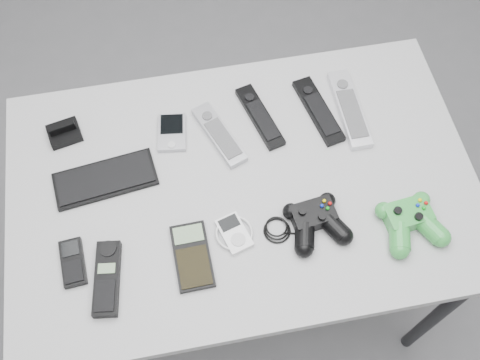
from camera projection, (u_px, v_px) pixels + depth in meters
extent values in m
plane|color=slate|center=(253.00, 281.00, 2.02)|extent=(3.50, 3.50, 0.00)
cube|color=#9C9C9E|center=(243.00, 186.00, 1.37)|extent=(1.13, 0.72, 0.03)
cylinder|color=black|center=(439.00, 313.00, 1.60)|extent=(0.04, 0.04, 0.72)
cylinder|color=black|center=(67.00, 182.00, 1.80)|extent=(0.04, 0.04, 0.72)
cylinder|color=black|center=(374.00, 133.00, 1.89)|extent=(0.04, 0.04, 0.72)
cube|color=black|center=(105.00, 179.00, 1.35)|extent=(0.25, 0.13, 0.01)
cube|color=black|center=(63.00, 131.00, 1.40)|extent=(0.09, 0.08, 0.04)
cube|color=#A0A1A7|center=(172.00, 132.00, 1.41)|extent=(0.08, 0.12, 0.02)
cube|color=#A0A1A7|center=(219.00, 134.00, 1.41)|extent=(0.12, 0.20, 0.02)
cube|color=black|center=(260.00, 116.00, 1.43)|extent=(0.10, 0.21, 0.02)
cube|color=black|center=(318.00, 110.00, 1.44)|extent=(0.09, 0.22, 0.02)
cube|color=silver|center=(349.00, 108.00, 1.44)|extent=(0.06, 0.24, 0.02)
cube|color=black|center=(73.00, 262.00, 1.25)|extent=(0.06, 0.11, 0.02)
cube|color=black|center=(107.00, 278.00, 1.23)|extent=(0.08, 0.17, 0.03)
cube|color=black|center=(192.00, 256.00, 1.26)|extent=(0.08, 0.16, 0.02)
cube|color=white|center=(234.00, 233.00, 1.28)|extent=(0.11, 0.11, 0.02)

